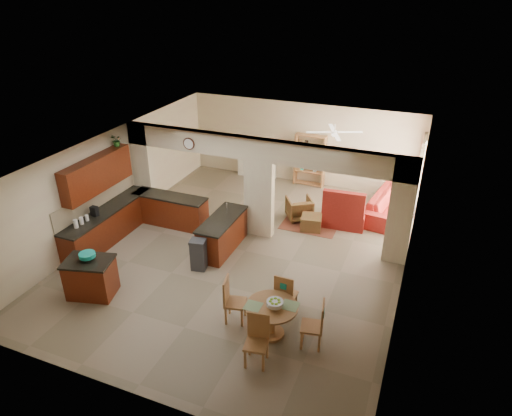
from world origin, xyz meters
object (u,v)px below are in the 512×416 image
at_px(kitchen_island, 91,277).
at_px(sofa, 391,205).
at_px(armchair, 299,208).
at_px(dining_table, 271,315).

height_order(kitchen_island, sofa, kitchen_island).
xyz_separation_m(sofa, armchair, (-2.52, -1.19, -0.03)).
xyz_separation_m(kitchen_island, dining_table, (4.22, 0.27, 0.03)).
xyz_separation_m(kitchen_island, sofa, (5.79, 6.47, -0.09)).
relative_size(dining_table, sofa, 0.42).
distance_m(dining_table, sofa, 6.39).
bearing_deg(kitchen_island, dining_table, -10.99).
height_order(kitchen_island, dining_table, kitchen_island).
bearing_deg(dining_table, sofa, 75.77).
bearing_deg(armchair, dining_table, 68.22).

